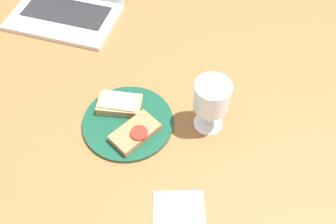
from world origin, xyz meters
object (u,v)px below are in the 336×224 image
(plate, at_px, (128,122))
(napkin, at_px, (179,223))
(wine_glass, at_px, (212,99))
(laptop, at_px, (68,1))
(sandwich_with_cheese, at_px, (119,104))
(sandwich_with_tomato, at_px, (136,133))

(plate, bearing_deg, napkin, -47.65)
(wine_glass, relative_size, laptop, 0.45)
(wine_glass, bearing_deg, sandwich_with_cheese, -174.15)
(sandwich_with_tomato, bearing_deg, laptop, 132.72)
(plate, relative_size, sandwich_with_cheese, 1.90)
(sandwich_with_cheese, height_order, napkin, sandwich_with_cheese)
(plate, xyz_separation_m, sandwich_with_cheese, (-0.03, 0.03, 0.02))
(sandwich_with_cheese, distance_m, wine_glass, 0.24)
(napkin, bearing_deg, sandwich_with_tomato, 131.66)
(plate, distance_m, sandwich_with_tomato, 0.05)
(wine_glass, relative_size, napkin, 1.03)
(wine_glass, xyz_separation_m, laptop, (-0.53, 0.31, -0.06))
(plate, height_order, sandwich_with_tomato, sandwich_with_tomato)
(plate, bearing_deg, sandwich_with_cheese, 135.40)
(napkin, bearing_deg, sandwich_with_cheese, 132.79)
(wine_glass, xyz_separation_m, napkin, (-0.00, -0.27, -0.10))
(sandwich_with_tomato, xyz_separation_m, wine_glass, (0.16, 0.09, 0.08))
(sandwich_with_tomato, relative_size, laptop, 0.41)
(sandwich_with_cheese, distance_m, napkin, 0.34)
(plate, distance_m, napkin, 0.29)
(sandwich_with_tomato, xyz_separation_m, napkin, (0.16, -0.18, -0.02))
(plate, bearing_deg, sandwich_with_tomato, -44.30)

